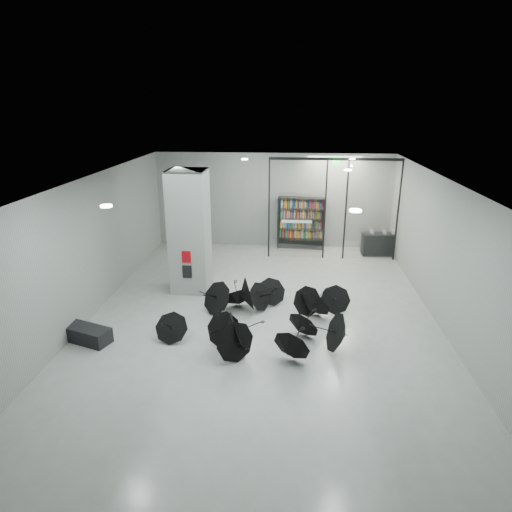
# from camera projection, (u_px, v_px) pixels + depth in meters

# --- Properties ---
(room) EXTENTS (14.00, 14.02, 4.01)m
(room) POSITION_uv_depth(u_px,v_px,m) (263.00, 224.00, 11.90)
(room) COLOR gray
(room) RESTS_ON ground
(column) EXTENTS (1.20, 1.20, 4.00)m
(column) POSITION_uv_depth(u_px,v_px,m) (190.00, 232.00, 14.25)
(column) COLOR slate
(column) RESTS_ON ground
(fire_cabinet) EXTENTS (0.28, 0.04, 0.38)m
(fire_cabinet) POSITION_uv_depth(u_px,v_px,m) (186.00, 257.00, 13.88)
(fire_cabinet) COLOR #A50A07
(fire_cabinet) RESTS_ON column
(info_panel) EXTENTS (0.30, 0.03, 0.42)m
(info_panel) POSITION_uv_depth(u_px,v_px,m) (187.00, 272.00, 14.04)
(info_panel) COLOR black
(info_panel) RESTS_ON column
(exit_sign) EXTENTS (0.30, 0.06, 0.15)m
(exit_sign) POSITION_uv_depth(u_px,v_px,m) (336.00, 163.00, 16.39)
(exit_sign) COLOR #0CE533
(exit_sign) RESTS_ON room
(glass_partition) EXTENTS (5.06, 0.08, 4.00)m
(glass_partition) POSITION_uv_depth(u_px,v_px,m) (333.00, 205.00, 17.12)
(glass_partition) COLOR silver
(glass_partition) RESTS_ON ground
(bench) EXTENTS (1.38, 0.94, 0.41)m
(bench) POSITION_uv_depth(u_px,v_px,m) (87.00, 334.00, 11.54)
(bench) COLOR black
(bench) RESTS_ON ground
(bookshelf) EXTENTS (2.04, 0.59, 2.21)m
(bookshelf) POSITION_uv_depth(u_px,v_px,m) (301.00, 223.00, 18.73)
(bookshelf) COLOR black
(bookshelf) RESTS_ON ground
(shop_counter) EXTENTS (1.55, 0.68, 0.91)m
(shop_counter) POSITION_uv_depth(u_px,v_px,m) (381.00, 244.00, 18.05)
(shop_counter) COLOR black
(shop_counter) RESTS_ON ground
(umbrella_cluster) EXTENTS (5.41, 4.72, 1.27)m
(umbrella_cluster) POSITION_uv_depth(u_px,v_px,m) (261.00, 317.00, 12.24)
(umbrella_cluster) COLOR black
(umbrella_cluster) RESTS_ON ground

